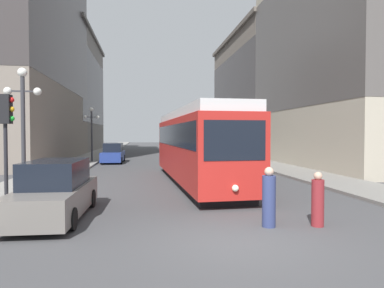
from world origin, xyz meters
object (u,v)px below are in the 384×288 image
object	(u,v)px
pedestrian_crossing_far	(269,199)
traffic_light_near_left	(6,121)
lamp_post_left_near	(23,112)
lamp_post_left_far	(92,125)
parked_car_left_mid	(56,191)
streetcar	(195,144)
transit_bus	(200,141)
pedestrian_crossing_near	(318,201)
parked_car_left_near	(113,154)

from	to	relation	value
pedestrian_crossing_far	traffic_light_near_left	bearing A→B (deg)	125.93
lamp_post_left_near	lamp_post_left_far	world-z (taller)	lamp_post_left_near
lamp_post_left_far	parked_car_left_mid	bearing A→B (deg)	-84.78
streetcar	lamp_post_left_far	xyz separation A→B (m)	(-7.45, 13.85, 1.33)
transit_bus	lamp_post_left_far	bearing A→B (deg)	-169.45
streetcar	lamp_post_left_near	bearing A→B (deg)	-154.06
lamp_post_left_near	lamp_post_left_far	bearing A→B (deg)	90.00
transit_bus	parked_car_left_mid	xyz separation A→B (m)	(-8.43, -22.88, -1.10)
pedestrian_crossing_near	streetcar	bearing A→B (deg)	125.20
transit_bus	lamp_post_left_far	xyz separation A→B (m)	(-10.33, -2.06, 1.49)
traffic_light_near_left	lamp_post_left_near	distance (m)	2.34
transit_bus	traffic_light_near_left	world-z (taller)	traffic_light_near_left
transit_bus	traffic_light_near_left	xyz separation A→B (m)	(-10.11, -22.26, 1.13)
parked_car_left_mid	pedestrian_crossing_far	distance (m)	6.61
transit_bus	parked_car_left_near	world-z (taller)	transit_bus
traffic_light_near_left	lamp_post_left_far	xyz separation A→B (m)	(-0.22, 20.20, 0.36)
parked_car_left_mid	traffic_light_near_left	distance (m)	2.86
pedestrian_crossing_far	streetcar	bearing A→B (deg)	58.72
parked_car_left_mid	transit_bus	bearing A→B (deg)	71.45
traffic_light_near_left	pedestrian_crossing_far	bearing A→B (deg)	-17.94
streetcar	traffic_light_near_left	size ratio (longest dim) A/B	3.68
traffic_light_near_left	lamp_post_left_far	bearing A→B (deg)	90.62
pedestrian_crossing_far	transit_bus	bearing A→B (deg)	48.99
parked_car_left_near	pedestrian_crossing_near	xyz separation A→B (m)	(7.72, -23.09, -0.11)
pedestrian_crossing_near	lamp_post_left_far	size ratio (longest dim) A/B	0.32
parked_car_left_near	pedestrian_crossing_near	bearing A→B (deg)	-70.12
parked_car_left_mid	lamp_post_left_near	size ratio (longest dim) A/B	0.97
lamp_post_left_near	traffic_light_near_left	bearing A→B (deg)	-84.54
streetcar	transit_bus	xyz separation A→B (m)	(2.88, 15.91, -0.15)
pedestrian_crossing_near	parked_car_left_mid	bearing A→B (deg)	-173.54
parked_car_left_mid	pedestrian_crossing_far	bearing A→B (deg)	-15.62
streetcar	pedestrian_crossing_far	xyz separation A→B (m)	(0.76, -8.94, -1.30)
parked_car_left_mid	traffic_light_near_left	world-z (taller)	traffic_light_near_left
lamp_post_left_near	streetcar	bearing A→B (deg)	28.64
parked_car_left_mid	lamp_post_left_near	xyz separation A→B (m)	(-1.90, 2.91, 2.68)
pedestrian_crossing_far	traffic_light_near_left	distance (m)	8.70
transit_bus	traffic_light_near_left	size ratio (longest dim) A/B	3.24
parked_car_left_near	parked_car_left_mid	world-z (taller)	same
parked_car_left_mid	pedestrian_crossing_near	bearing A→B (deg)	-13.62
transit_bus	lamp_post_left_far	distance (m)	10.64
parked_car_left_near	lamp_post_left_far	size ratio (longest dim) A/B	0.98
parked_car_left_near	lamp_post_left_near	distance (m)	18.37
pedestrian_crossing_near	traffic_light_near_left	xyz separation A→B (m)	(-9.41, 2.74, 2.34)
streetcar	pedestrian_crossing_near	distance (m)	9.44
streetcar	parked_car_left_near	bearing A→B (deg)	108.92
parked_car_left_near	traffic_light_near_left	distance (m)	20.55
lamp_post_left_near	transit_bus	bearing A→B (deg)	62.66
parked_car_left_mid	pedestrian_crossing_far	xyz separation A→B (m)	(6.31, -1.96, -0.04)
pedestrian_crossing_far	traffic_light_near_left	size ratio (longest dim) A/B	0.45
streetcar	parked_car_left_mid	distance (m)	9.00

